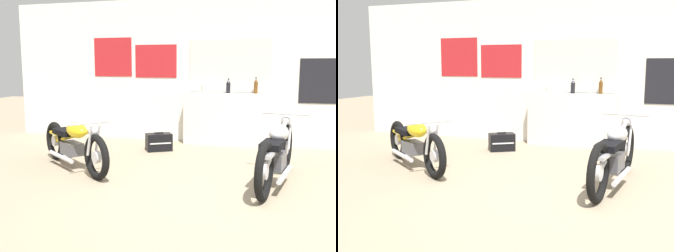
{
  "view_description": "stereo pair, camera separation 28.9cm",
  "coord_description": "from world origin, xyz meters",
  "views": [
    {
      "loc": [
        0.55,
        -4.26,
        1.53
      ],
      "look_at": [
        -0.91,
        0.82,
        0.7
      ],
      "focal_mm": 42.0,
      "sensor_mm": 36.0,
      "label": 1
    },
    {
      "loc": [
        0.83,
        -4.17,
        1.53
      ],
      "look_at": [
        -0.91,
        0.82,
        0.7
      ],
      "focal_mm": 42.0,
      "sensor_mm": 36.0,
      "label": 2
    }
  ],
  "objects": [
    {
      "name": "motorcycle_yellow",
      "position": [
        -2.35,
        0.8,
        0.38
      ],
      "size": [
        1.71,
        1.3,
        0.77
      ],
      "color": "black",
      "rests_on": "ground_plane"
    },
    {
      "name": "ground_plane",
      "position": [
        0.0,
        0.0,
        0.0
      ],
      "size": [
        24.0,
        24.0,
        0.0
      ],
      "primitive_type": "plane",
      "color": "gray"
    },
    {
      "name": "wall_back",
      "position": [
        -0.01,
        3.33,
        1.4
      ],
      "size": [
        10.0,
        0.07,
        2.8
      ],
      "color": "silver",
      "rests_on": "ground_plane"
    },
    {
      "name": "hard_case_black",
      "position": [
        -1.52,
        2.32,
        0.16
      ],
      "size": [
        0.52,
        0.45,
        0.34
      ],
      "color": "black",
      "rests_on": "ground_plane"
    },
    {
      "name": "sill_counter",
      "position": [
        -0.41,
        3.15,
        0.5
      ],
      "size": [
        1.65,
        0.28,
        1.0
      ],
      "color": "silver",
      "rests_on": "ground_plane"
    },
    {
      "name": "bottle_center",
      "position": [
        0.1,
        3.18,
        1.13
      ],
      "size": [
        0.07,
        0.07,
        0.3
      ],
      "color": "#5B3814",
      "rests_on": "sill_counter"
    },
    {
      "name": "motorcycle_silver",
      "position": [
        0.53,
        0.83,
        0.42
      ],
      "size": [
        0.64,
        2.07,
        0.87
      ],
      "color": "black",
      "rests_on": "ground_plane"
    },
    {
      "name": "bottle_left_center",
      "position": [
        -0.41,
        3.15,
        1.12
      ],
      "size": [
        0.08,
        0.08,
        0.28
      ],
      "color": "black",
      "rests_on": "sill_counter"
    },
    {
      "name": "bottle_leftmost",
      "position": [
        -0.89,
        3.13,
        1.07
      ],
      "size": [
        0.07,
        0.07,
        0.18
      ],
      "color": "#B7B2A8",
      "rests_on": "sill_counter"
    }
  ]
}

